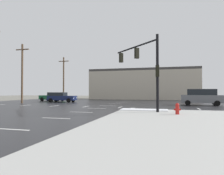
{
  "coord_description": "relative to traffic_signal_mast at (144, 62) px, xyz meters",
  "views": [
    {
      "loc": [
        6.85,
        -21.82,
        1.74
      ],
      "look_at": [
        -1.25,
        8.84,
        2.37
      ],
      "focal_mm": 32.81,
      "sensor_mm": 36.0,
      "label": 1
    }
  ],
  "objects": [
    {
      "name": "lane_markings",
      "position": [
        -3.81,
        2.74,
        -4.25
      ],
      "size": [
        36.15,
        36.15,
        0.01
      ],
      "color": "silver",
      "rests_on": "road_asphalt"
    },
    {
      "name": "utility_pole_distant",
      "position": [
        -18.02,
        19.42,
        0.26
      ],
      "size": [
        2.2,
        0.28,
        8.64
      ],
      "color": "brown",
      "rests_on": "ground_plane"
    },
    {
      "name": "road_asphalt",
      "position": [
        -5.01,
        4.11,
        -4.26
      ],
      "size": [
        44.0,
        44.0,
        0.02
      ],
      "primitive_type": "cube",
      "color": "#232326",
      "rests_on": "ground_plane"
    },
    {
      "name": "strip_building_background",
      "position": [
        -3.07,
        28.94,
        -0.91
      ],
      "size": [
        23.42,
        8.0,
        6.71
      ],
      "color": "#BCB29E",
      "rests_on": "ground_plane"
    },
    {
      "name": "suv_grey",
      "position": [
        6.13,
        9.88,
        -3.18
      ],
      "size": [
        4.95,
        2.46,
        2.03
      ],
      "rotation": [
        0.0,
        0.0,
        3.06
      ],
      "color": "slate",
      "rests_on": "road_asphalt"
    },
    {
      "name": "utility_pole_far",
      "position": [
        -18.71,
        8.04,
        0.33
      ],
      "size": [
        2.2,
        0.28,
        8.77
      ],
      "color": "brown",
      "rests_on": "ground_plane"
    },
    {
      "name": "traffic_signal_mast",
      "position": [
        0.0,
        0.0,
        0.0
      ],
      "size": [
        4.45,
        4.95,
        6.11
      ],
      "rotation": [
        0.0,
        0.0,
        2.3
      ],
      "color": "black",
      "rests_on": "sidewalk_corner"
    },
    {
      "name": "sedan_green",
      "position": [
        -17.87,
        15.31,
        -3.42
      ],
      "size": [
        4.55,
        2.05,
        1.58
      ],
      "rotation": [
        0.0,
        0.0,
        3.13
      ],
      "color": "#195933",
      "rests_on": "road_asphalt"
    },
    {
      "name": "ground_plane",
      "position": [
        -5.01,
        4.11,
        -4.27
      ],
      "size": [
        120.0,
        120.0,
        0.0
      ],
      "primitive_type": "plane",
      "color": "slate"
    },
    {
      "name": "snow_strip_curbside",
      "position": [
        -0.01,
        0.11,
        -4.1
      ],
      "size": [
        4.0,
        1.6,
        0.06
      ],
      "primitive_type": "cube",
      "color": "white",
      "rests_on": "sidewalk_corner"
    },
    {
      "name": "fire_hydrant",
      "position": [
        2.6,
        -2.65,
        -3.73
      ],
      "size": [
        0.48,
        0.26,
        0.79
      ],
      "color": "red",
      "rests_on": "sidewalk_corner"
    },
    {
      "name": "sedan_navy",
      "position": [
        -14.62,
        12.22,
        -3.42
      ],
      "size": [
        4.61,
        2.2,
        1.58
      ],
      "rotation": [
        0.0,
        0.0,
        0.05
      ],
      "color": "#141E47",
      "rests_on": "road_asphalt"
    }
  ]
}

